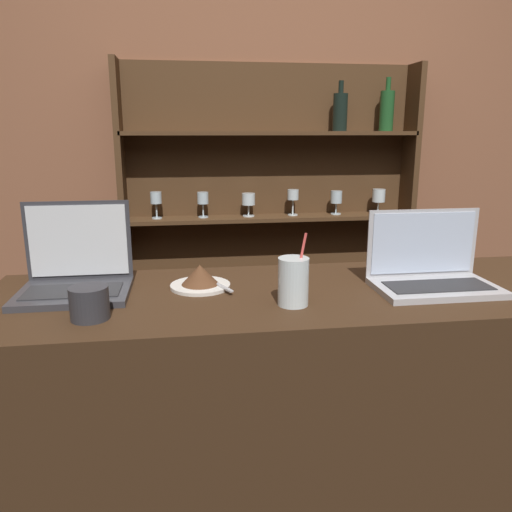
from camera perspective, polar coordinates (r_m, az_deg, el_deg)
bar_counter at (r=1.68m, az=8.70°, el=-19.45°), size 2.01×0.57×0.96m
back_wall at (r=2.72m, az=1.02°, el=13.01°), size 7.00×0.06×2.70m
back_shelf at (r=2.70m, az=1.82°, el=3.52°), size 1.54×0.18×1.74m
laptop_near at (r=1.50m, az=-19.91°, el=-1.84°), size 0.30×0.24×0.25m
laptop_far at (r=1.54m, az=19.37°, el=-1.62°), size 0.34×0.21×0.22m
cake_plate at (r=1.47m, az=-6.39°, el=-2.52°), size 0.18×0.18×0.07m
water_glass at (r=1.31m, az=4.29°, el=-2.92°), size 0.08×0.08×0.19m
coffee_cup at (r=1.28m, az=-18.51°, el=-5.11°), size 0.09×0.09×0.08m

